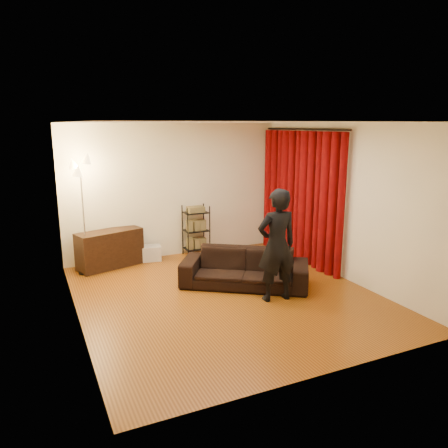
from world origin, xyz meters
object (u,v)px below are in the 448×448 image
person (277,245)px  storage_boxes (152,253)px  media_cabinet (110,249)px  wire_shelf (196,231)px  floor_lamp (83,217)px  sofa (245,268)px

person → storage_boxes: bearing=-62.5°
media_cabinet → storage_boxes: 0.85m
wire_shelf → floor_lamp: size_ratio=0.50×
wire_shelf → floor_lamp: (-2.23, -0.23, 0.53)m
storage_boxes → floor_lamp: floor_lamp is taller
person → floor_lamp: 3.55m
sofa → media_cabinet: 2.71m
person → media_cabinet: (-2.05, 2.69, -0.52)m
sofa → storage_boxes: (-1.06, 2.02, -0.15)m
sofa → person: size_ratio=1.20×
sofa → media_cabinet: bearing=167.8°
media_cabinet → wire_shelf: wire_shelf is taller
sofa → wire_shelf: bearing=126.9°
floor_lamp → media_cabinet: bearing=21.1°
wire_shelf → floor_lamp: floor_lamp is taller
media_cabinet → sofa: bearing=-63.3°
sofa → person: (0.17, -0.73, 0.57)m
person → sofa: bearing=-73.6°
person → media_cabinet: person is taller
media_cabinet → storage_boxes: size_ratio=3.30×
storage_boxes → wire_shelf: bearing=-0.6°
media_cabinet → wire_shelf: (1.78, 0.05, 0.17)m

